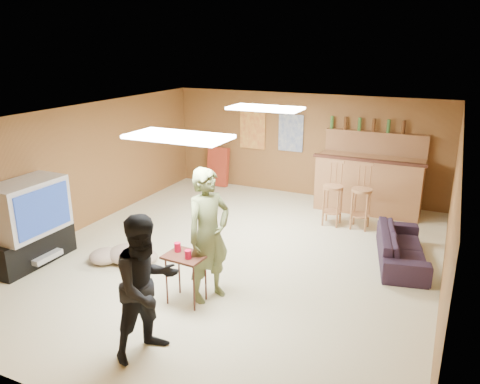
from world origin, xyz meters
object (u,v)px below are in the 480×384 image
at_px(bar_counter, 368,185).
at_px(tray_table, 186,279).
at_px(person_black, 146,287).
at_px(person_olive, 209,235).
at_px(sofa, 402,247).
at_px(tv_body, 28,207).

height_order(bar_counter, tray_table, bar_counter).
bearing_deg(person_black, bar_counter, 8.20).
relative_size(bar_counter, person_black, 1.26).
distance_m(bar_counter, person_olive, 4.41).
height_order(person_black, sofa, person_black).
bearing_deg(sofa, tv_body, 103.57).
height_order(tv_body, person_black, person_black).
height_order(tv_body, person_olive, person_olive).
relative_size(sofa, tray_table, 2.52).
relative_size(tv_body, sofa, 0.66).
xyz_separation_m(person_black, sofa, (2.20, 3.43, -0.55)).
xyz_separation_m(tv_body, bar_counter, (4.15, 4.45, -0.35)).
relative_size(tv_body, person_olive, 0.62).
bearing_deg(sofa, person_black, 135.58).
bearing_deg(sofa, tray_table, 123.32).
xyz_separation_m(tv_body, person_olive, (2.89, 0.24, -0.02)).
distance_m(sofa, tray_table, 3.36).
bearing_deg(tv_body, sofa, 25.31).
bearing_deg(tv_body, person_olive, 4.76).
distance_m(bar_counter, tray_table, 4.68).
distance_m(bar_counter, person_black, 5.65).
distance_m(person_olive, sofa, 3.11).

